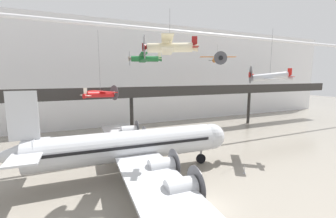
# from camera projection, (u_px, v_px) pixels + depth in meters

# --- Properties ---
(ground_plane) EXTENTS (260.00, 260.00, 0.00)m
(ground_plane) POSITION_uv_depth(u_px,v_px,m) (211.00, 206.00, 20.70)
(ground_plane) COLOR gray
(hangar_back_wall) EXTENTS (140.00, 3.00, 24.72)m
(hangar_back_wall) POSITION_uv_depth(u_px,v_px,m) (117.00, 74.00, 53.93)
(hangar_back_wall) COLOR white
(hangar_back_wall) RESTS_ON ground
(mezzanine_walkway) EXTENTS (110.00, 3.20, 9.94)m
(mezzanine_walkway) POSITION_uv_depth(u_px,v_px,m) (133.00, 95.00, 42.69)
(mezzanine_walkway) COLOR #2D2B28
(mezzanine_walkway) RESTS_ON ground
(ceiling_truss_beam) EXTENTS (120.00, 0.60, 0.60)m
(ceiling_truss_beam) POSITION_uv_depth(u_px,v_px,m) (144.00, 28.00, 34.64)
(ceiling_truss_beam) COLOR silver
(airliner_silver_main) EXTENTS (27.64, 31.44, 10.45)m
(airliner_silver_main) POSITION_uv_depth(u_px,v_px,m) (126.00, 146.00, 26.75)
(airliner_silver_main) COLOR silver
(airliner_silver_main) RESTS_ON ground
(suspended_plane_green_biplane) EXTENTS (6.39, 7.66, 5.15)m
(suspended_plane_green_biplane) POSITION_uv_depth(u_px,v_px,m) (145.00, 59.00, 41.74)
(suspended_plane_green_biplane) COLOR #1E6B33
(suspended_plane_silver_racer) EXTENTS (6.32, 6.85, 8.07)m
(suspended_plane_silver_racer) POSITION_uv_depth(u_px,v_px,m) (270.00, 77.00, 33.88)
(suspended_plane_silver_racer) COLOR silver
(suspended_plane_cream_biplane) EXTENTS (6.23, 7.17, 5.25)m
(suspended_plane_cream_biplane) POSITION_uv_depth(u_px,v_px,m) (169.00, 47.00, 24.03)
(suspended_plane_cream_biplane) COLOR beige
(suspended_plane_orange_highwing) EXTENTS (7.79, 6.79, 4.57)m
(suspended_plane_orange_highwing) POSITION_uv_depth(u_px,v_px,m) (217.00, 59.00, 50.81)
(suspended_plane_orange_highwing) COLOR orange
(suspended_plane_red_highwing) EXTENTS (5.80, 6.67, 10.69)m
(suspended_plane_red_highwing) POSITION_uv_depth(u_px,v_px,m) (101.00, 94.00, 34.73)
(suspended_plane_red_highwing) COLOR red
(stanchion_barrier) EXTENTS (0.36, 0.36, 1.08)m
(stanchion_barrier) POSITION_uv_depth(u_px,v_px,m) (244.00, 171.00, 27.62)
(stanchion_barrier) COLOR #B2B5BA
(stanchion_barrier) RESTS_ON ground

